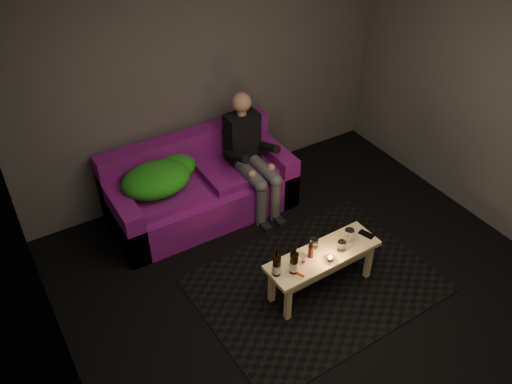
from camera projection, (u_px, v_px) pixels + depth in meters
floor at (338, 316)px, 4.47m from camera, size 4.50×4.50×0.00m
room at (318, 118)px, 3.79m from camera, size 4.50×4.50×4.50m
rug at (316, 284)px, 4.75m from camera, size 2.08×1.54×0.01m
sofa at (200, 189)px, 5.39m from camera, size 1.80×0.81×0.77m
green_blanket at (159, 177)px, 5.03m from camera, size 0.79×0.54×0.27m
person at (250, 153)px, 5.28m from camera, size 0.32×0.75×1.20m
coffee_table at (323, 260)px, 4.51m from camera, size 1.02×0.36×0.41m
beer_bottle_a at (277, 265)px, 4.22m from camera, size 0.07×0.07×0.27m
beer_bottle_b at (294, 262)px, 4.24m from camera, size 0.07×0.07×0.29m
salt_shaker at (304, 260)px, 4.35m from camera, size 0.05×0.05×0.08m
pepper_mill at (311, 251)px, 4.40m from camera, size 0.05×0.05×0.12m
tumbler_back at (314, 243)px, 4.50m from camera, size 0.08×0.08×0.08m
tealight at (330, 258)px, 4.39m from camera, size 0.06×0.06×0.04m
tumbler_front at (342, 246)px, 4.47m from camera, size 0.09×0.09×0.09m
steel_cup at (349, 235)px, 4.56m from camera, size 0.09×0.09×0.11m
smartphone at (366, 234)px, 4.64m from camera, size 0.11×0.15×0.01m
red_lighter at (300, 275)px, 4.26m from camera, size 0.04×0.07×0.01m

